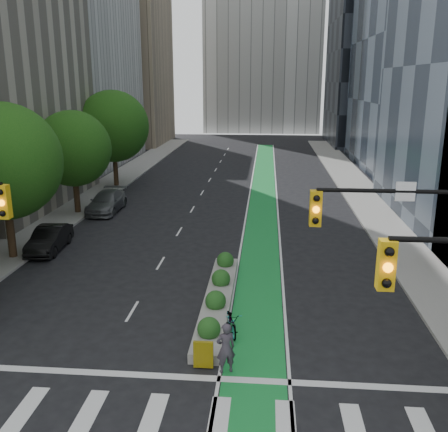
% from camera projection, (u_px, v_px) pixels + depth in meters
% --- Properties ---
extents(ground, '(160.00, 160.00, 0.00)m').
position_uv_depth(ground, '(159.00, 398.00, 15.97)').
color(ground, black).
rests_on(ground, ground).
extents(sidewalk_left, '(3.60, 90.00, 0.15)m').
position_uv_depth(sidewalk_left, '(82.00, 203.00, 40.95)').
color(sidewalk_left, gray).
rests_on(sidewalk_left, ground).
extents(sidewalk_right, '(3.60, 90.00, 0.15)m').
position_uv_depth(sidewalk_right, '(375.00, 209.00, 38.99)').
color(sidewalk_right, gray).
rests_on(sidewalk_right, ground).
extents(bike_lane_paint, '(2.20, 70.00, 0.01)m').
position_uv_depth(bike_lane_paint, '(263.00, 194.00, 44.55)').
color(bike_lane_paint, '#188938').
rests_on(bike_lane_paint, ground).
extents(building_tan_far, '(14.00, 16.00, 26.00)m').
position_uv_depth(building_tan_far, '(119.00, 59.00, 77.64)').
color(building_tan_far, tan).
rests_on(building_tan_far, ground).
extents(building_dark_end, '(14.00, 18.00, 28.00)m').
position_uv_depth(building_dark_end, '(379.00, 52.00, 75.97)').
color(building_dark_end, black).
rests_on(building_dark_end, ground).
extents(tree_mid, '(6.40, 6.40, 8.78)m').
position_uv_depth(tree_mid, '(2.00, 162.00, 26.95)').
color(tree_mid, black).
rests_on(tree_mid, ground).
extents(tree_midfar, '(5.60, 5.60, 7.76)m').
position_uv_depth(tree_midfar, '(73.00, 149.00, 36.72)').
color(tree_midfar, black).
rests_on(tree_midfar, ground).
extents(tree_far, '(6.60, 6.60, 9.00)m').
position_uv_depth(tree_far, '(113.00, 126.00, 46.14)').
color(tree_far, black).
rests_on(tree_far, ground).
extents(median_planter, '(1.20, 10.26, 1.10)m').
position_uv_depth(median_planter, '(218.00, 297.00, 22.53)').
color(median_planter, gray).
rests_on(median_planter, ground).
extents(bicycle, '(1.09, 1.95, 0.97)m').
position_uv_depth(bicycle, '(232.00, 321.00, 19.99)').
color(bicycle, gray).
rests_on(bicycle, ground).
extents(cyclist, '(0.80, 0.68, 1.87)m').
position_uv_depth(cyclist, '(226.00, 348.00, 17.13)').
color(cyclist, '#3F3843').
rests_on(cyclist, ground).
extents(parked_car_left_mid, '(1.83, 4.51, 1.45)m').
position_uv_depth(parked_car_left_mid, '(49.00, 239.00, 29.57)').
color(parked_car_left_mid, black).
rests_on(parked_car_left_mid, ground).
extents(parked_car_left_far, '(2.22, 5.34, 1.54)m').
position_uv_depth(parked_car_left_far, '(107.00, 202.00, 38.41)').
color(parked_car_left_far, '#535658').
rests_on(parked_car_left_far, ground).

